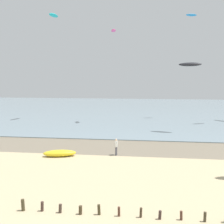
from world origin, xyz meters
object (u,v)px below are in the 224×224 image
(person_nearest_camera, at_px, (116,146))
(kite_aloft_8, at_px, (113,31))
(grounded_kite, at_px, (60,153))
(kite_aloft_6, at_px, (54,15))
(kite_aloft_1, at_px, (191,15))
(kite_aloft_7, at_px, (190,64))

(person_nearest_camera, xyz_separation_m, kite_aloft_8, (-2.93, 20.84, 14.83))
(grounded_kite, bearing_deg, kite_aloft_6, -84.84)
(kite_aloft_1, relative_size, kite_aloft_8, 0.96)
(person_nearest_camera, xyz_separation_m, kite_aloft_6, (-14.17, 23.27, 18.14))
(grounded_kite, distance_m, kite_aloft_6, 31.99)
(grounded_kite, xyz_separation_m, kite_aloft_8, (2.65, 22.03, 15.42))
(kite_aloft_6, bearing_deg, person_nearest_camera, -139.90)
(kite_aloft_1, xyz_separation_m, kite_aloft_6, (-24.98, -5.09, -0.43))
(kite_aloft_8, bearing_deg, person_nearest_camera, -8.26)
(person_nearest_camera, relative_size, grounded_kite, 0.52)
(kite_aloft_6, distance_m, kite_aloft_7, 26.73)
(person_nearest_camera, height_order, grounded_kite, person_nearest_camera)
(kite_aloft_6, height_order, kite_aloft_8, kite_aloft_6)
(kite_aloft_6, bearing_deg, kite_aloft_1, -69.72)
(kite_aloft_1, height_order, kite_aloft_6, kite_aloft_1)
(person_nearest_camera, distance_m, grounded_kite, 5.74)
(person_nearest_camera, bearing_deg, kite_aloft_6, 121.34)
(kite_aloft_6, distance_m, kite_aloft_8, 11.97)
(kite_aloft_8, bearing_deg, kite_aloft_7, 41.44)
(person_nearest_camera, relative_size, kite_aloft_8, 0.76)
(kite_aloft_7, bearing_deg, kite_aloft_6, 170.48)
(kite_aloft_6, xyz_separation_m, kite_aloft_8, (11.24, -2.43, -3.31))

